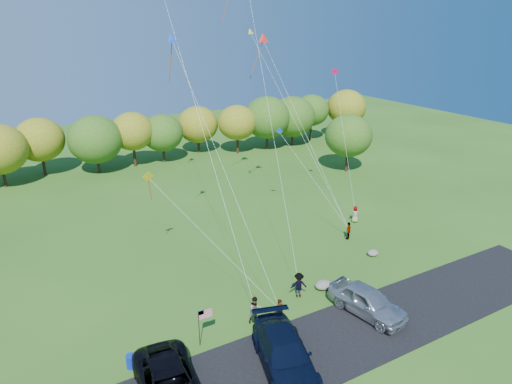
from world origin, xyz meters
TOP-DOWN VIEW (x-y plane):
  - ground at (0.00, 0.00)m, footprint 140.00×140.00m
  - asphalt_lane at (0.00, -4.00)m, footprint 44.00×6.00m
  - treeline at (0.17, 36.22)m, footprint 75.63×27.81m
  - minivan_navy at (-2.65, -4.46)m, footprint 4.42×7.14m
  - minivan_silver at (4.96, -2.82)m, footprint 3.22×5.88m
  - flyer_a at (-0.62, -0.80)m, footprint 0.72×0.56m
  - flyer_b at (-1.97, 0.07)m, footprint 0.97×0.78m
  - flyer_c at (2.16, 1.13)m, footprint 1.38×1.09m
  - flyer_d at (11.25, 6.51)m, footprint 1.02×0.86m
  - flyer_e at (14.23, 9.05)m, footprint 0.96×0.92m
  - trash_barrel at (-10.15, -0.10)m, footprint 0.55×0.55m
  - flag_assembly at (-5.77, -0.29)m, footprint 0.91×0.59m
  - boulder_near at (4.30, 1.05)m, footprint 1.31×1.02m
  - boulder_far at (11.02, 3.06)m, footprint 0.99×0.82m
  - kites_aloft at (2.98, 14.08)m, footprint 20.35×6.71m

SIDE VIEW (x-z plane):
  - ground at x=0.00m, z-range 0.00..0.00m
  - asphalt_lane at x=0.00m, z-range 0.00..0.06m
  - boulder_far at x=11.02m, z-range 0.00..0.51m
  - boulder_near at x=4.30m, z-range 0.00..0.65m
  - trash_barrel at x=-10.15m, z-range 0.00..0.82m
  - flyer_d at x=11.25m, z-range 0.00..1.64m
  - flyer_e at x=14.23m, z-range 0.00..1.66m
  - flyer_a at x=-0.62m, z-range 0.00..1.76m
  - flyer_b at x=-1.97m, z-range 0.00..1.87m
  - flyer_c at x=2.16m, z-range 0.00..1.88m
  - minivan_silver at x=4.96m, z-range 0.06..1.96m
  - minivan_navy at x=-2.65m, z-range 0.06..1.99m
  - flag_assembly at x=-5.77m, z-range 0.61..3.07m
  - treeline at x=0.17m, z-range 0.49..9.08m
  - kites_aloft at x=2.98m, z-range 10.33..29.50m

